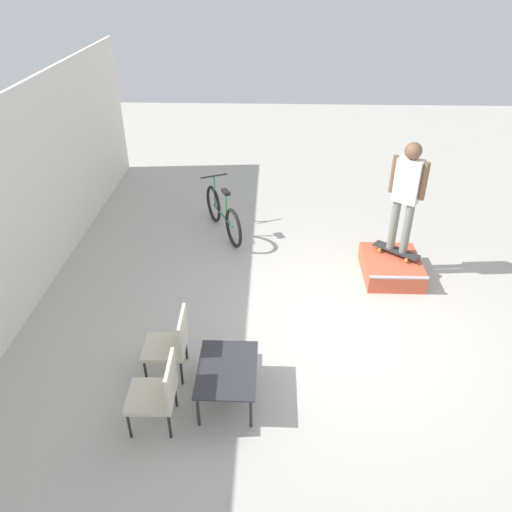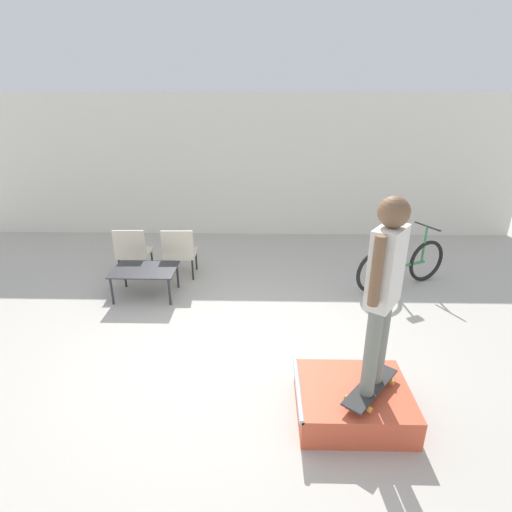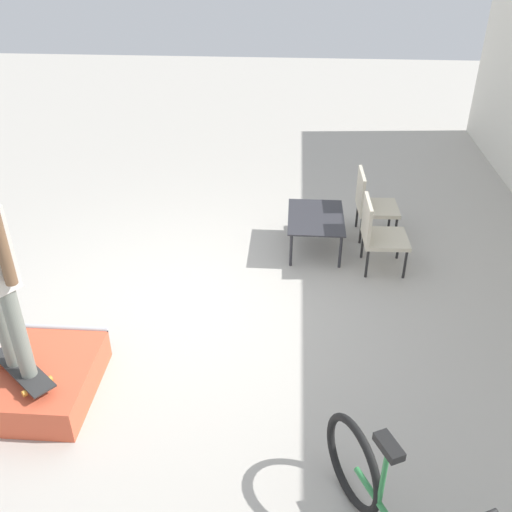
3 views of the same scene
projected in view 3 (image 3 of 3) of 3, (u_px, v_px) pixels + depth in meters
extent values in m
plane|color=#B7B2A8|center=(183.00, 304.00, 6.27)|extent=(24.00, 24.00, 0.00)
cube|color=#DB5638|center=(43.00, 380.00, 5.05)|extent=(1.07, 0.90, 0.31)
cylinder|color=#B7B7BC|center=(61.00, 328.00, 5.43)|extent=(0.05, 0.90, 0.05)
cube|color=#2D2D2D|center=(22.00, 369.00, 4.82)|extent=(0.65, 0.72, 0.02)
cylinder|color=gold|center=(50.00, 379.00, 4.77)|extent=(0.06, 0.06, 0.05)
cylinder|color=gold|center=(24.00, 394.00, 4.62)|extent=(0.06, 0.06, 0.05)
cylinder|color=gold|center=(22.00, 353.00, 5.05)|extent=(0.06, 0.06, 0.05)
cylinder|color=gray|center=(3.00, 323.00, 4.64)|extent=(0.13, 0.13, 0.87)
cylinder|color=gray|center=(18.00, 333.00, 4.53)|extent=(0.13, 0.13, 0.87)
cylinder|color=brown|center=(3.00, 249.00, 4.02)|extent=(0.09, 0.09, 0.58)
cube|color=#2D2D33|center=(316.00, 217.00, 7.06)|extent=(0.96, 0.69, 0.02)
cylinder|color=#2D2D33|center=(292.00, 217.00, 7.56)|extent=(0.04, 0.04, 0.44)
cylinder|color=#2D2D33|center=(291.00, 250.00, 6.83)|extent=(0.04, 0.04, 0.44)
cylinder|color=#2D2D33|center=(337.00, 218.00, 7.53)|extent=(0.04, 0.04, 0.44)
cylinder|color=#2D2D33|center=(340.00, 252.00, 6.79)|extent=(0.04, 0.04, 0.44)
cylinder|color=black|center=(395.00, 231.00, 7.29)|extent=(0.03, 0.03, 0.37)
cylinder|color=black|center=(390.00, 215.00, 7.66)|extent=(0.03, 0.03, 0.37)
cylinder|color=black|center=(361.00, 230.00, 7.31)|extent=(0.03, 0.03, 0.37)
cylinder|color=black|center=(357.00, 214.00, 7.68)|extent=(0.03, 0.03, 0.37)
cube|color=beige|center=(378.00, 208.00, 7.37)|extent=(0.53, 0.53, 0.05)
cube|color=beige|center=(361.00, 190.00, 7.25)|extent=(0.52, 0.05, 0.46)
cylinder|color=black|center=(405.00, 264.00, 6.61)|extent=(0.03, 0.03, 0.37)
cylinder|color=black|center=(399.00, 245.00, 6.99)|extent=(0.03, 0.03, 0.37)
cylinder|color=black|center=(367.00, 263.00, 6.63)|extent=(0.03, 0.03, 0.37)
cylinder|color=black|center=(363.00, 244.00, 7.00)|extent=(0.03, 0.03, 0.37)
cube|color=beige|center=(385.00, 239.00, 6.70)|extent=(0.53, 0.53, 0.05)
cube|color=beige|center=(367.00, 219.00, 6.57)|extent=(0.52, 0.05, 0.46)
torus|color=black|center=(353.00, 463.00, 4.05)|extent=(0.67, 0.36, 0.72)
cylinder|color=#338447|center=(383.00, 477.00, 3.64)|extent=(0.04, 0.04, 0.53)
cube|color=black|center=(389.00, 446.00, 3.49)|extent=(0.24, 0.19, 0.06)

